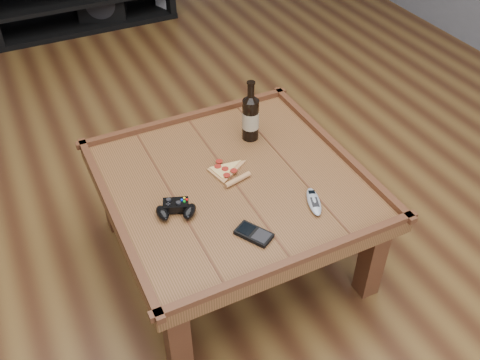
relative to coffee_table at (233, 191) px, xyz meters
name	(u,v)px	position (x,y,z in m)	size (l,w,h in m)	color
ground	(234,255)	(0.00, 0.00, -0.39)	(6.00, 6.00, 0.00)	#402312
baseboard	(79,7)	(0.00, 2.99, -0.34)	(5.00, 0.02, 0.10)	silver
coffee_table	(233,191)	(0.00, 0.00, 0.00)	(1.03, 1.03, 0.48)	#523517
beer_bottle	(251,116)	(0.19, 0.23, 0.17)	(0.07, 0.07, 0.28)	black
game_controller	(176,209)	(-0.27, -0.08, 0.08)	(0.16, 0.14, 0.05)	black
pizza_slice	(227,172)	(0.00, 0.05, 0.07)	(0.18, 0.24, 0.02)	tan
smartphone	(254,234)	(-0.06, -0.31, 0.07)	(0.13, 0.15, 0.02)	black
remote_control	(314,201)	(0.22, -0.26, 0.07)	(0.10, 0.16, 0.02)	#9DA4AB
game_console	(162,1)	(0.64, 2.71, -0.30)	(0.13, 0.18, 0.20)	slate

